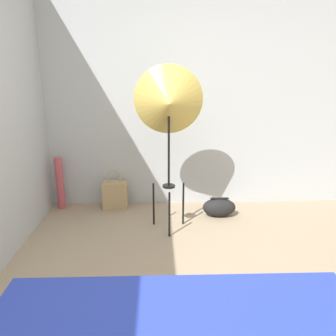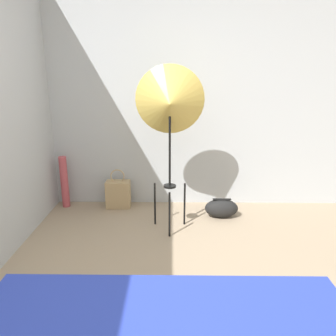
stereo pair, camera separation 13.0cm
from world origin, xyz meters
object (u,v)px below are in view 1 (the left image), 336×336
at_px(duffel_bag, 219,207).
at_px(paper_roll, 60,184).
at_px(photo_umbrella, 169,103).
at_px(tote_bag, 115,195).

bearing_deg(duffel_bag, paper_roll, 171.26).
xyz_separation_m(photo_umbrella, duffel_bag, (0.57, 0.28, -1.18)).
xyz_separation_m(photo_umbrella, paper_roll, (-1.25, 0.56, -0.97)).
bearing_deg(duffel_bag, photo_umbrella, -154.24).
bearing_deg(duffel_bag, tote_bag, 167.38).
bearing_deg(paper_roll, photo_umbrella, -24.00).
height_order(tote_bag, paper_roll, paper_roll).
height_order(photo_umbrella, tote_bag, photo_umbrella).
xyz_separation_m(duffel_bag, paper_roll, (-1.82, 0.28, 0.20)).
distance_m(tote_bag, paper_roll, 0.65).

